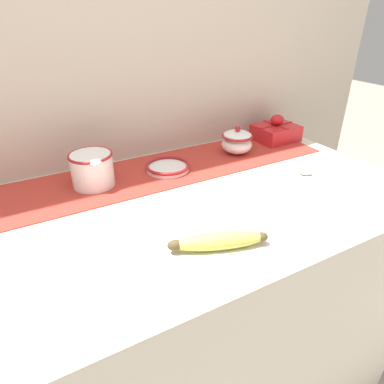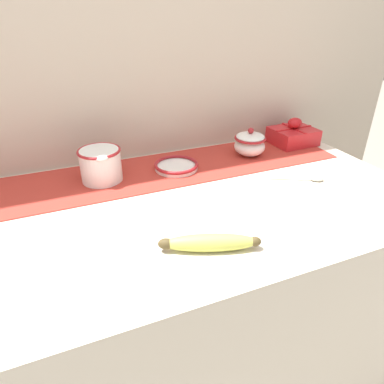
# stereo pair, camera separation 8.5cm
# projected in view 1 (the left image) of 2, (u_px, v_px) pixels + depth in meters

# --- Properties ---
(countertop) EXTENTS (1.43, 0.70, 0.86)m
(countertop) POSITION_uv_depth(u_px,v_px,m) (167.00, 324.00, 1.09)
(countertop) COLOR beige
(countertop) RESTS_ON ground_plane
(back_wall) EXTENTS (2.23, 0.04, 2.40)m
(back_wall) POSITION_uv_depth(u_px,v_px,m) (104.00, 53.00, 1.00)
(back_wall) COLOR beige
(back_wall) RESTS_ON ground_plane
(table_runner) EXTENTS (1.31, 0.26, 0.00)m
(table_runner) POSITION_uv_depth(u_px,v_px,m) (133.00, 176.00, 1.04)
(table_runner) COLOR #B23328
(table_runner) RESTS_ON countertop
(cream_pitcher) EXTENTS (0.12, 0.14, 0.10)m
(cream_pitcher) POSITION_uv_depth(u_px,v_px,m) (92.00, 168.00, 0.96)
(cream_pitcher) COLOR white
(cream_pitcher) RESTS_ON countertop
(sugar_bowl) EXTENTS (0.11, 0.11, 0.10)m
(sugar_bowl) POSITION_uv_depth(u_px,v_px,m) (237.00, 141.00, 1.18)
(sugar_bowl) COLOR white
(sugar_bowl) RESTS_ON countertop
(small_dish) EXTENTS (0.14, 0.14, 0.02)m
(small_dish) POSITION_uv_depth(u_px,v_px,m) (168.00, 167.00, 1.07)
(small_dish) COLOR white
(small_dish) RESTS_ON countertop
(banana) EXTENTS (0.21, 0.11, 0.04)m
(banana) POSITION_uv_depth(u_px,v_px,m) (218.00, 241.00, 0.72)
(banana) COLOR #CCD156
(banana) RESTS_ON countertop
(spoon) EXTENTS (0.16, 0.09, 0.01)m
(spoon) POSITION_uv_depth(u_px,v_px,m) (302.00, 173.00, 1.05)
(spoon) COLOR #A89E89
(spoon) RESTS_ON countertop
(gift_box) EXTENTS (0.16, 0.14, 0.10)m
(gift_box) POSITION_uv_depth(u_px,v_px,m) (276.00, 132.00, 1.30)
(gift_box) COLOR red
(gift_box) RESTS_ON countertop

